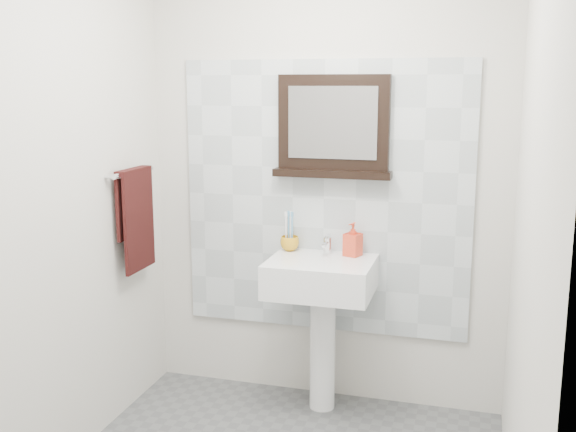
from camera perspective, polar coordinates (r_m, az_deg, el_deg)
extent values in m
cube|color=beige|center=(3.71, 3.14, 3.05)|extent=(2.00, 0.01, 2.50)
cube|color=beige|center=(1.68, -14.06, -7.15)|extent=(2.00, 0.01, 2.50)
cube|color=beige|center=(3.12, -19.93, 0.86)|extent=(0.01, 2.20, 2.50)
cube|color=beige|center=(2.54, 19.80, -1.35)|extent=(0.01, 2.20, 2.50)
cube|color=#B6C0C5|center=(3.71, 3.08, 1.49)|extent=(1.60, 0.02, 1.50)
cylinder|color=white|center=(3.77, 2.94, -11.19)|extent=(0.14, 0.14, 0.68)
cube|color=white|center=(3.57, 2.79, -5.15)|extent=(0.55, 0.44, 0.18)
cylinder|color=silver|center=(3.53, 2.73, -4.07)|extent=(0.32, 0.32, 0.02)
cylinder|color=#4C4C4F|center=(3.53, 2.73, -3.90)|extent=(0.04, 0.04, 0.00)
cylinder|color=silver|center=(3.68, 3.35, -2.50)|extent=(0.04, 0.04, 0.09)
cylinder|color=silver|center=(3.63, 3.20, -2.35)|extent=(0.02, 0.10, 0.02)
cube|color=silver|center=(3.68, 3.41, -1.69)|extent=(0.02, 0.07, 0.01)
imported|color=#CB9117|center=(3.73, 0.14, -2.34)|extent=(0.10, 0.10, 0.08)
cylinder|color=white|center=(3.71, -0.17, -1.39)|extent=(0.01, 0.01, 0.19)
cube|color=white|center=(3.69, -0.17, 0.17)|extent=(0.01, 0.01, 0.03)
cylinder|color=#5392BF|center=(3.71, 0.35, -1.41)|extent=(0.01, 0.01, 0.19)
cube|color=#5392BF|center=(3.69, 0.35, 0.15)|extent=(0.01, 0.01, 0.03)
cylinder|color=white|center=(3.74, 0.22, -1.32)|extent=(0.01, 0.01, 0.19)
cube|color=white|center=(3.71, 0.22, 0.24)|extent=(0.01, 0.01, 0.03)
cylinder|color=#5392BF|center=(3.73, 0.05, -1.33)|extent=(0.01, 0.01, 0.19)
cube|color=#5392BF|center=(3.71, 0.05, 0.23)|extent=(0.01, 0.01, 0.03)
imported|color=red|center=(3.63, 5.51, -1.98)|extent=(0.11, 0.11, 0.18)
cube|color=black|center=(3.63, 3.88, 7.91)|extent=(0.60, 0.06, 0.50)
cube|color=#99999E|center=(3.60, 3.77, 7.88)|extent=(0.48, 0.01, 0.38)
cube|color=black|center=(3.63, 3.74, 3.61)|extent=(0.64, 0.11, 0.04)
cylinder|color=silver|center=(3.66, -12.96, 3.63)|extent=(0.03, 0.40, 0.03)
cylinder|color=silver|center=(3.51, -14.88, 3.24)|extent=(0.05, 0.02, 0.02)
cylinder|color=silver|center=(3.84, -11.98, 4.01)|extent=(0.05, 0.02, 0.02)
cube|color=black|center=(3.69, -12.51, -0.53)|extent=(0.02, 0.30, 0.52)
cube|color=black|center=(3.69, -13.11, 0.87)|extent=(0.02, 0.30, 0.34)
cube|color=black|center=(3.66, -12.96, 3.71)|extent=(0.06, 0.30, 0.03)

